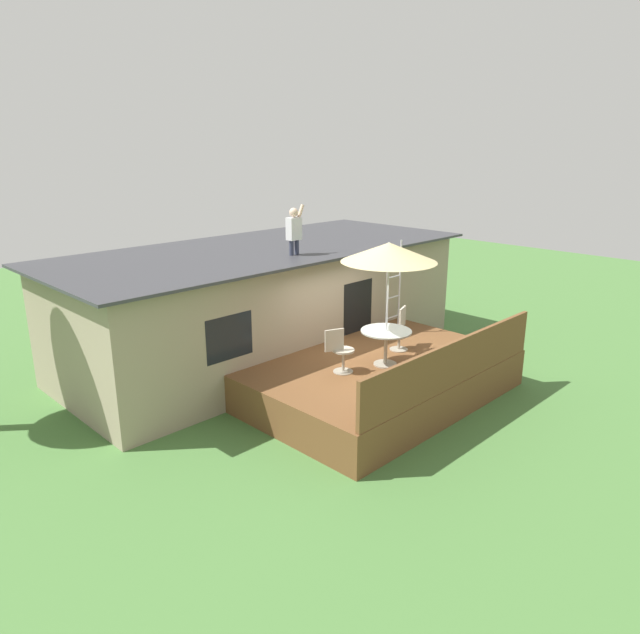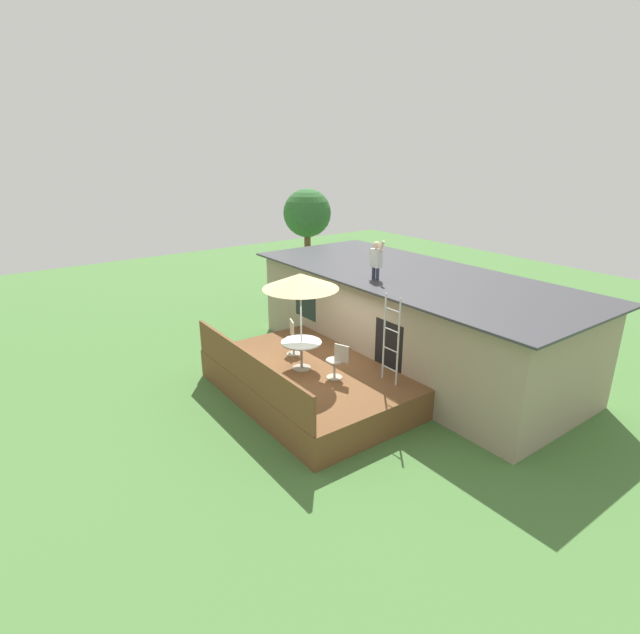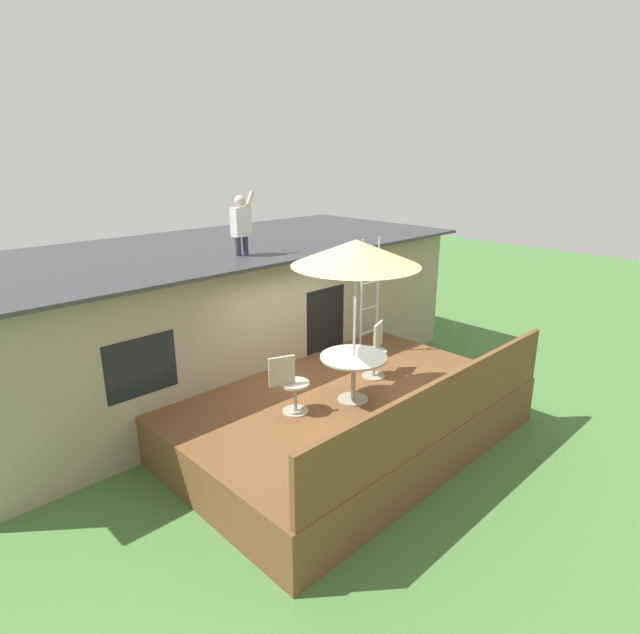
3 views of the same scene
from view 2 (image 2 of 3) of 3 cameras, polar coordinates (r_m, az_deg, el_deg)
ground_plane at (r=13.26m, az=-0.93°, el=-8.95°), size 40.00×40.00×0.00m
house at (r=14.89m, az=10.44°, el=-0.21°), size 10.50×4.50×2.77m
deck at (r=13.08m, az=-0.94°, el=-7.40°), size 5.58×3.82×0.80m
deck_railing at (r=11.85m, az=-8.37°, el=-6.00°), size 5.48×0.08×0.90m
patio_table at (r=12.59m, az=-2.17°, el=-3.57°), size 1.04×1.04×0.74m
patio_umbrella at (r=12.02m, az=-2.28°, el=4.20°), size 1.90×1.90×2.54m
step_ladder at (r=11.81m, az=8.26°, el=-2.65°), size 0.52×0.04×2.20m
person_figure at (r=13.63m, az=6.57°, el=6.89°), size 0.47×0.20×1.11m
patio_chair_left at (r=13.58m, az=-3.16°, el=-2.44°), size 0.60×0.44×0.92m
patio_chair_right at (r=12.11m, az=2.00°, el=-5.18°), size 0.60×0.44×0.92m
backyard_tree at (r=20.24m, az=-1.50°, el=11.82°), size 1.93×1.93×4.70m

